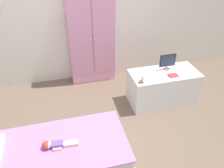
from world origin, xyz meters
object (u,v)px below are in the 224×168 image
at_px(doll, 53,145).
at_px(book_red, 173,75).
at_px(bed, 52,156).
at_px(rocking_horse_toy, 142,80).
at_px(tv_stand, 163,87).
at_px(tv_monitor, 168,61).
at_px(wardrobe, 92,37).

distance_m(doll, book_red, 1.92).
xyz_separation_m(bed, doll, (0.03, -0.01, 0.18)).
relative_size(rocking_horse_toy, book_red, 0.75).
relative_size(tv_stand, book_red, 7.48).
xyz_separation_m(tv_monitor, book_red, (0.01, -0.19, -0.13)).
bearing_deg(tv_monitor, wardrobe, 140.05).
bearing_deg(rocking_horse_toy, wardrobe, 114.23).
bearing_deg(doll, bed, 164.27).
bearing_deg(tv_stand, rocking_horse_toy, -158.30).
bearing_deg(tv_stand, tv_monitor, 51.84).
xyz_separation_m(doll, tv_monitor, (1.76, 0.89, 0.34)).
relative_size(wardrobe, book_red, 11.86).
height_order(bed, doll, doll).
distance_m(tv_stand, tv_monitor, 0.42).
bearing_deg(bed, tv_monitor, 26.13).
relative_size(bed, rocking_horse_toy, 16.79).
relative_size(bed, tv_monitor, 6.92).
distance_m(tv_stand, rocking_horse_toy, 0.56).
relative_size(wardrobe, tv_monitor, 6.53).
height_order(doll, book_red, book_red).
bearing_deg(book_red, bed, -159.19).
distance_m(tv_monitor, book_red, 0.24).
distance_m(bed, tv_monitor, 2.07).
distance_m(rocking_horse_toy, book_red, 0.52).
relative_size(tv_stand, tv_monitor, 4.11).
bearing_deg(rocking_horse_toy, book_red, 7.10).
bearing_deg(book_red, tv_monitor, 93.44).
bearing_deg(tv_stand, book_red, -54.96).
bearing_deg(bed, doll, -15.73).
relative_size(tv_stand, rocking_horse_toy, 9.98).
bearing_deg(wardrobe, tv_stand, -44.61).
height_order(rocking_horse_toy, book_red, rocking_horse_toy).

